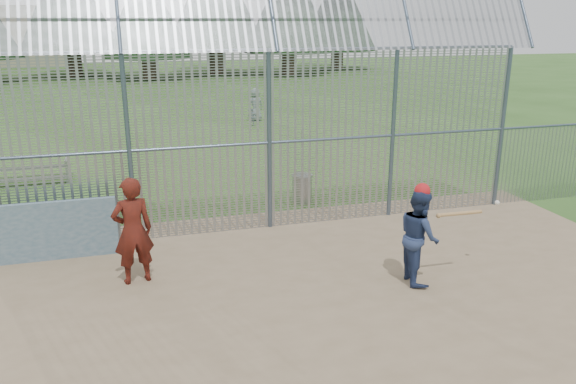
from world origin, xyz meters
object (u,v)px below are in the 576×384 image
object	(u,v)px
onlooker	(133,231)
bleacher	(17,170)
dugout_wall	(52,231)
trash_can	(302,188)
batter	(419,236)

from	to	relation	value
onlooker	bleacher	world-z (taller)	onlooker
dugout_wall	trash_can	xyz separation A→B (m)	(5.87, 2.20, -0.24)
trash_can	bleacher	size ratio (longest dim) A/B	0.27
batter	onlooker	size ratio (longest dim) A/B	0.88
bleacher	onlooker	bearing A→B (deg)	-67.52
trash_can	bleacher	xyz separation A→B (m)	(-7.49, 3.99, 0.03)
dugout_wall	batter	xyz separation A→B (m)	(6.49, -2.86, 0.27)
dugout_wall	onlooker	world-z (taller)	onlooker
batter	onlooker	world-z (taller)	onlooker
batter	bleacher	xyz separation A→B (m)	(-8.11, 9.05, -0.48)
bleacher	trash_can	bearing A→B (deg)	-28.04
batter	trash_can	xyz separation A→B (m)	(-0.62, 5.05, -0.51)
dugout_wall	onlooker	xyz separation A→B (m)	(1.55, -1.48, 0.39)
onlooker	bleacher	xyz separation A→B (m)	(-3.17, 7.67, -0.60)
trash_can	bleacher	world-z (taller)	trash_can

